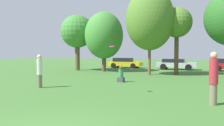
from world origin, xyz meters
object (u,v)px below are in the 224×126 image
object	(u,v)px
person_catcher	(214,77)
bystander_sitting	(121,75)
frisbee	(112,47)
tree_1	(104,35)
tree_0	(77,32)
parked_car_silver	(176,64)
tree_3	(177,23)
person_thrower	(40,70)
tree_2	(150,20)
parked_car_yellow	(125,63)

from	to	relation	value
person_catcher	bystander_sitting	world-z (taller)	person_catcher
frisbee	tree_1	distance (m)	12.58
tree_0	parked_car_silver	size ratio (longest dim) A/B	1.37
frisbee	parked_car_silver	size ratio (longest dim) A/B	0.05
tree_1	tree_0	bearing A→B (deg)	179.44
person_catcher	tree_3	size ratio (longest dim) A/B	0.33
person_thrower	tree_2	distance (m)	10.92
tree_0	parked_car_yellow	world-z (taller)	tree_0
bystander_sitting	tree_2	distance (m)	7.05
tree_0	tree_1	distance (m)	3.44
person_thrower	frisbee	world-z (taller)	frisbee
bystander_sitting	parked_car_silver	bearing A→B (deg)	83.88
tree_0	tree_1	world-z (taller)	tree_1
person_catcher	tree_0	world-z (taller)	tree_0
person_catcher	parked_car_silver	xyz separation A→B (m)	(-4.25, 16.89, -0.36)
person_catcher	tree_3	distance (m)	11.69
tree_1	tree_3	size ratio (longest dim) A/B	1.05
person_thrower	tree_2	world-z (taller)	tree_2
frisbee	person_catcher	bearing A→B (deg)	-3.15
person_catcher	tree_0	size ratio (longest dim) A/B	0.32
tree_3	parked_car_yellow	xyz separation A→B (m)	(-7.56, 6.24, -3.84)
tree_1	tree_3	world-z (taller)	tree_1
frisbee	bystander_sitting	distance (m)	4.55
person_thrower	frisbee	bearing A→B (deg)	2.49
parked_car_yellow	tree_1	bearing A→B (deg)	-91.40
person_catcher	frisbee	world-z (taller)	frisbee
tree_0	tree_1	bearing A→B (deg)	-0.56
tree_1	tree_2	distance (m)	5.55
parked_car_silver	tree_2	bearing A→B (deg)	-101.06
person_thrower	parked_car_yellow	bearing A→B (deg)	97.47
person_catcher	parked_car_silver	bearing A→B (deg)	-75.24
person_catcher	tree_2	distance (m)	11.71
person_catcher	parked_car_silver	size ratio (longest dim) A/B	0.44
frisbee	bystander_sitting	bearing A→B (deg)	108.09
bystander_sitting	tree_3	distance (m)	8.04
person_catcher	frisbee	bearing A→B (deg)	-2.53
bystander_sitting	parked_car_silver	size ratio (longest dim) A/B	0.24
person_thrower	frisbee	xyz separation A→B (m)	(4.38, 0.14, 1.26)
parked_car_yellow	tree_0	bearing A→B (deg)	-121.83
tree_3	parked_car_yellow	distance (m)	10.53
frisbee	tree_2	world-z (taller)	tree_2
tree_3	person_thrower	bearing A→B (deg)	-117.55
bystander_sitting	tree_1	distance (m)	9.05
person_catcher	frisbee	xyz separation A→B (m)	(-4.31, 0.24, 1.20)
frisbee	person_thrower	bearing A→B (deg)	-178.13
tree_0	person_thrower	bearing A→B (deg)	-64.32
tree_2	person_thrower	bearing A→B (deg)	-109.42
bystander_sitting	parked_car_yellow	xyz separation A→B (m)	(-5.10, 12.73, 0.22)
tree_2	parked_car_yellow	world-z (taller)	tree_2
parked_car_yellow	parked_car_silver	world-z (taller)	parked_car_yellow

